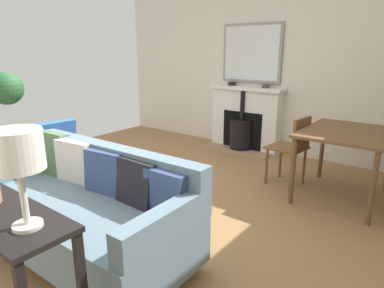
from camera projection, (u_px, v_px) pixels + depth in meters
name	position (u px, v px, depth m)	size (l,w,h in m)	color
ground_plane	(124.00, 209.00, 3.43)	(5.76, 5.40, 0.01)	olive
wall_left	(259.00, 63.00, 5.25)	(0.12, 5.40, 2.76)	beige
fireplace	(245.00, 122.00, 5.39)	(0.53, 1.23, 1.01)	#9E7A5B
mirror_over_mantel	(251.00, 53.00, 5.20)	(0.04, 1.00, 0.90)	gray
mantel_bowl_near	(232.00, 84.00, 5.42)	(0.13, 0.13, 0.05)	black
mantel_bowl_far	(266.00, 86.00, 5.07)	(0.12, 0.12, 0.05)	#47382D
sofa	(86.00, 208.00, 2.62)	(0.89, 1.90, 0.85)	#B2B2B7
ottoman	(147.00, 179.00, 3.58)	(0.61, 0.70, 0.38)	#B2B2B7
armchair_accent	(45.00, 149.00, 3.84)	(0.73, 0.66, 0.81)	brown
table_lamp_far_end	(17.00, 154.00, 1.49)	(0.23, 0.23, 0.48)	beige
dining_table	(347.00, 140.00, 3.51)	(1.07, 0.84, 0.75)	brown
dining_chair_near_fireplace	(293.00, 145.00, 3.88)	(0.45, 0.45, 0.84)	brown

